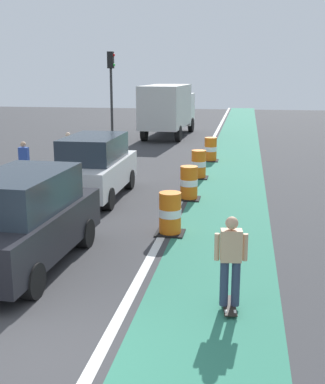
# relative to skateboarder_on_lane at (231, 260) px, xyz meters

# --- Properties ---
(ground_plane) EXTENTS (100.00, 100.00, 0.00)m
(ground_plane) POSITION_rel_skateboarder_on_lane_xyz_m (-2.73, -2.11, -0.91)
(ground_plane) COLOR #38383A
(bike_lane_strip) EXTENTS (2.50, 80.00, 0.01)m
(bike_lane_strip) POSITION_rel_skateboarder_on_lane_xyz_m (-0.33, 9.89, -0.91)
(bike_lane_strip) COLOR #2D755B
(bike_lane_strip) RESTS_ON ground
(lane_divider_stripe) EXTENTS (0.20, 80.00, 0.01)m
(lane_divider_stripe) POSITION_rel_skateboarder_on_lane_xyz_m (-1.83, 9.89, -0.91)
(lane_divider_stripe) COLOR silver
(lane_divider_stripe) RESTS_ON ground
(skateboarder_on_lane) EXTENTS (0.57, 0.82, 1.69)m
(skateboarder_on_lane) POSITION_rel_skateboarder_on_lane_xyz_m (0.00, 0.00, 0.00)
(skateboarder_on_lane) COLOR black
(skateboarder_on_lane) RESTS_ON ground
(parked_suv_nearest) EXTENTS (2.03, 4.66, 2.04)m
(parked_suv_nearest) POSITION_rel_skateboarder_on_lane_xyz_m (-4.36, 1.30, 0.12)
(parked_suv_nearest) COLOR black
(parked_suv_nearest) RESTS_ON ground
(parked_suv_second) EXTENTS (1.94, 4.61, 2.04)m
(parked_suv_second) POSITION_rel_skateboarder_on_lane_xyz_m (-4.67, 7.42, 0.12)
(parked_suv_second) COLOR silver
(parked_suv_second) RESTS_ON ground
(traffic_barrel_front) EXTENTS (0.73, 0.73, 1.09)m
(traffic_barrel_front) POSITION_rel_skateboarder_on_lane_xyz_m (-1.66, 4.02, -0.38)
(traffic_barrel_front) COLOR orange
(traffic_barrel_front) RESTS_ON ground
(traffic_barrel_mid) EXTENTS (0.73, 0.73, 1.09)m
(traffic_barrel_mid) POSITION_rel_skateboarder_on_lane_xyz_m (-1.59, 7.68, -0.38)
(traffic_barrel_mid) COLOR orange
(traffic_barrel_mid) RESTS_ON ground
(traffic_barrel_back) EXTENTS (0.73, 0.73, 1.09)m
(traffic_barrel_back) POSITION_rel_skateboarder_on_lane_xyz_m (-1.60, 11.08, -0.38)
(traffic_barrel_back) COLOR orange
(traffic_barrel_back) RESTS_ON ground
(traffic_barrel_far) EXTENTS (0.73, 0.73, 1.09)m
(traffic_barrel_far) POSITION_rel_skateboarder_on_lane_xyz_m (-1.43, 15.02, -0.38)
(traffic_barrel_far) COLOR orange
(traffic_barrel_far) RESTS_ON ground
(delivery_truck_down_block) EXTENTS (2.61, 7.68, 3.23)m
(delivery_truck_down_block) POSITION_rel_skateboarder_on_lane_xyz_m (-4.71, 23.55, 0.94)
(delivery_truck_down_block) COLOR beige
(delivery_truck_down_block) RESTS_ON ground
(traffic_light_corner) EXTENTS (0.41, 0.32, 5.10)m
(traffic_light_corner) POSITION_rel_skateboarder_on_lane_xyz_m (-7.32, 19.64, 2.59)
(traffic_light_corner) COLOR #2D2D2D
(traffic_light_corner) RESTS_ON ground
(pedestrian_crossing) EXTENTS (0.34, 0.20, 1.61)m
(pedestrian_crossing) POSITION_rel_skateboarder_on_lane_xyz_m (-7.09, 11.71, -0.05)
(pedestrian_crossing) COLOR #33333D
(pedestrian_crossing) RESTS_ON ground
(pedestrian_waiting) EXTENTS (0.34, 0.20, 1.61)m
(pedestrian_waiting) POSITION_rel_skateboarder_on_lane_xyz_m (-7.70, 8.74, -0.05)
(pedestrian_waiting) COLOR #33333D
(pedestrian_waiting) RESTS_ON ground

